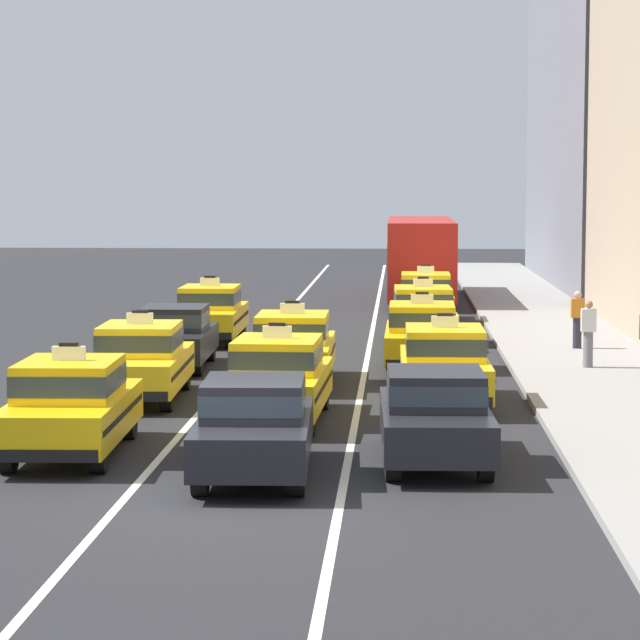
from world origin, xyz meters
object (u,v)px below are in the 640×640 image
at_px(sedan_left_third, 175,335).
at_px(pedestrian_mid_block, 577,319).
at_px(pedestrian_by_storefront, 588,333).
at_px(taxi_right_second, 444,364).
at_px(taxi_left_second, 141,360).
at_px(sedan_center_nearest, 254,424).
at_px(taxi_center_third, 293,347).
at_px(taxi_left_nearest, 71,405).
at_px(taxi_right_fifth, 425,297).
at_px(taxi_center_second, 278,377).
at_px(taxi_right_fourth, 423,314).
at_px(taxi_left_fourth, 210,312).
at_px(taxi_right_third, 422,335).
at_px(sedan_right_nearest, 435,414).
at_px(bus_right_sixth, 420,255).

bearing_deg(sedan_left_third, pedestrian_mid_block, 19.37).
bearing_deg(pedestrian_by_storefront, taxi_right_second, -125.02).
relative_size(taxi_left_second, taxi_right_second, 1.01).
height_order(sedan_center_nearest, taxi_center_third, taxi_center_third).
relative_size(taxi_left_nearest, taxi_right_fifth, 1.01).
bearing_deg(sedan_left_third, taxi_left_nearest, -89.85).
height_order(taxi_left_nearest, taxi_right_fifth, same).
distance_m(taxi_left_nearest, taxi_center_second, 4.85).
bearing_deg(sedan_center_nearest, taxi_left_nearest, 154.38).
bearing_deg(taxi_right_fourth, taxi_left_fourth, 179.79).
relative_size(taxi_left_fourth, taxi_right_fifth, 1.00).
bearing_deg(taxi_right_fifth, taxi_left_nearest, -105.41).
distance_m(taxi_right_third, pedestrian_mid_block, 5.57).
bearing_deg(taxi_right_third, sedan_center_nearest, -102.21).
distance_m(taxi_right_second, pedestrian_by_storefront, 6.41).
height_order(sedan_right_nearest, taxi_right_fifth, taxi_right_fifth).
bearing_deg(bus_right_sixth, taxi_left_fourth, -112.92).
xyz_separation_m(sedan_center_nearest, taxi_right_fourth, (2.96, 18.87, 0.03)).
bearing_deg(sedan_right_nearest, sedan_left_third, 117.81).
bearing_deg(sedan_left_third, taxi_right_fourth, 42.88).
height_order(taxi_right_fifth, bus_right_sixth, bus_right_sixth).
bearing_deg(taxi_right_third, taxi_left_fourth, 136.70).
height_order(sedan_center_nearest, bus_right_sixth, bus_right_sixth).
bearing_deg(sedan_right_nearest, taxi_right_fifth, 89.36).
relative_size(taxi_center_second, pedestrian_mid_block, 2.93).
bearing_deg(pedestrian_mid_block, taxi_center_second, -122.09).
bearing_deg(taxi_right_third, taxi_right_fourth, 88.87).
distance_m(taxi_left_fourth, bus_right_sixth, 16.29).
distance_m(taxi_right_second, taxi_right_fifth, 17.63).
bearing_deg(taxi_center_third, sedan_center_nearest, -89.03).
distance_m(sedan_left_third, taxi_right_third, 6.20).
bearing_deg(taxi_center_second, taxi_left_nearest, -131.99).
relative_size(taxi_left_second, taxi_center_third, 1.01).
xyz_separation_m(taxi_left_second, taxi_right_second, (6.47, -0.33, 0.00)).
bearing_deg(sedan_left_third, pedestrian_by_storefront, -1.90).
bearing_deg(pedestrian_mid_block, taxi_right_third, -140.49).
bearing_deg(taxi_right_third, taxi_center_second, -110.14).
bearing_deg(pedestrian_mid_block, taxi_left_second, -139.26).
distance_m(taxi_center_second, pedestrian_mid_block, 13.59).
height_order(sedan_right_nearest, taxi_right_second, taxi_right_second).
relative_size(sedan_left_third, pedestrian_mid_block, 2.76).
height_order(taxi_left_nearest, taxi_right_fourth, same).
xyz_separation_m(taxi_left_fourth, sedan_center_nearest, (3.24, -18.90, -0.03)).
bearing_deg(taxi_right_third, sedan_right_nearest, -89.82).
xyz_separation_m(taxi_center_third, taxi_right_third, (3.02, 2.82, 0.00)).
relative_size(taxi_center_third, taxi_right_fourth, 0.99).
relative_size(taxi_left_second, taxi_left_fourth, 1.01).
distance_m(taxi_center_second, taxi_right_third, 8.49).
relative_size(taxi_center_third, bus_right_sixth, 0.41).
relative_size(taxi_left_nearest, taxi_left_fourth, 1.01).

